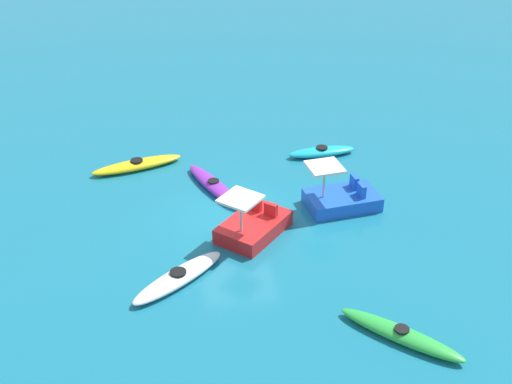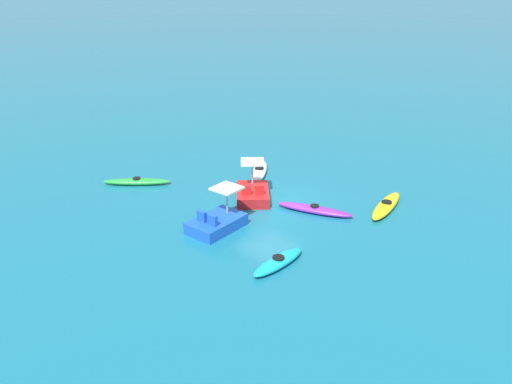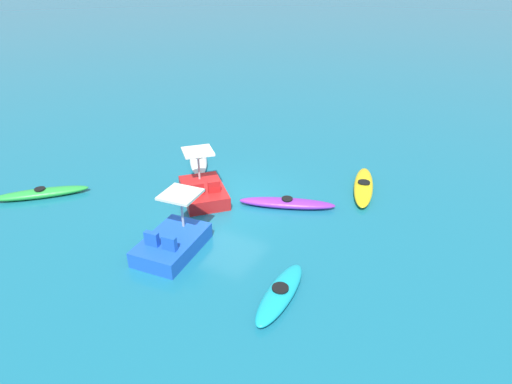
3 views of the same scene
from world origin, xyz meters
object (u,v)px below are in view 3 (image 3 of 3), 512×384
(kayak_white, at_px, (198,160))
(kayak_yellow, at_px, (363,186))
(kayak_green, at_px, (41,193))
(pedal_boat_blue, at_px, (172,242))
(kayak_cyan, at_px, (280,293))
(kayak_purple, at_px, (287,203))
(pedal_boat_red, at_px, (203,190))

(kayak_white, bearing_deg, kayak_yellow, -170.32)
(kayak_green, height_order, pedal_boat_blue, pedal_boat_blue)
(kayak_white, height_order, pedal_boat_blue, pedal_boat_blue)
(kayak_cyan, distance_m, kayak_purple, 4.86)
(kayak_white, relative_size, pedal_boat_blue, 1.17)
(kayak_cyan, height_order, kayak_green, same)
(kayak_green, distance_m, pedal_boat_blue, 6.61)
(pedal_boat_blue, bearing_deg, kayak_green, -1.23)
(kayak_cyan, distance_m, pedal_boat_red, 6.11)
(kayak_purple, relative_size, pedal_boat_blue, 1.33)
(kayak_yellow, distance_m, pedal_boat_red, 6.23)
(kayak_purple, height_order, kayak_green, same)
(kayak_purple, bearing_deg, kayak_white, -16.08)
(pedal_boat_blue, distance_m, pedal_boat_red, 3.43)
(kayak_cyan, xyz_separation_m, kayak_purple, (2.03, -4.42, -0.00))
(kayak_purple, relative_size, kayak_green, 1.18)
(kayak_yellow, bearing_deg, kayak_green, 33.09)
(kayak_white, height_order, pedal_boat_red, pedal_boat_red)
(pedal_boat_blue, bearing_deg, kayak_white, -59.41)
(kayak_purple, height_order, pedal_boat_red, pedal_boat_red)
(kayak_yellow, height_order, pedal_boat_blue, pedal_boat_blue)
(kayak_white, bearing_deg, kayak_green, 59.75)
(kayak_green, height_order, pedal_boat_red, pedal_boat_red)
(kayak_white, relative_size, kayak_yellow, 0.87)
(pedal_boat_red, bearing_deg, pedal_boat_blue, 110.77)
(kayak_purple, distance_m, kayak_green, 9.34)
(kayak_purple, height_order, pedal_boat_blue, pedal_boat_blue)
(kayak_white, distance_m, kayak_yellow, 7.26)
(pedal_boat_blue, bearing_deg, kayak_cyan, 176.77)
(kayak_white, distance_m, kayak_purple, 5.38)
(kayak_yellow, distance_m, pedal_boat_blue, 7.89)
(kayak_white, height_order, kayak_purple, same)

